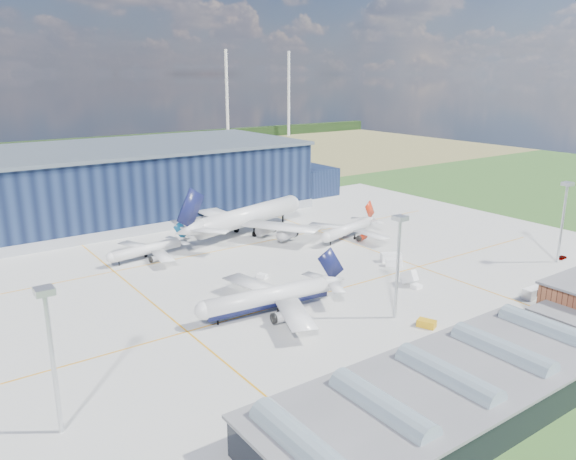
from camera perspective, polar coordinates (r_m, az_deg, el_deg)
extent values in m
plane|color=#2C5821|center=(141.13, -0.90, -5.78)|extent=(600.00, 600.00, 0.00)
cube|color=#A9A9A4|center=(148.93, -3.09, -4.62)|extent=(220.00, 160.00, 0.06)
cube|color=orange|center=(133.58, 1.56, -7.02)|extent=(180.00, 0.40, 0.02)
cube|color=orange|center=(169.47, -7.64, -2.20)|extent=(180.00, 0.40, 0.02)
cube|color=orange|center=(136.41, -13.86, -7.00)|extent=(0.40, 120.00, 0.02)
cube|color=orange|center=(172.44, 8.20, -1.91)|extent=(0.40, 120.00, 0.02)
cube|color=#92854F|center=(340.57, -22.53, 5.70)|extent=(600.00, 220.00, 0.01)
cube|color=black|center=(417.76, -25.19, 7.58)|extent=(600.00, 8.00, 8.00)
cylinder|color=silver|center=(457.52, -6.23, 13.42)|extent=(2.40, 2.40, 70.00)
cylinder|color=silver|center=(489.76, 0.07, 13.64)|extent=(2.40, 2.40, 70.00)
cube|color=black|center=(220.00, -15.16, 4.84)|extent=(120.00, 60.00, 25.00)
cube|color=#8F939C|center=(222.18, -14.96, 2.08)|extent=(121.00, 61.00, 3.20)
cube|color=slate|center=(218.08, -15.40, 8.20)|extent=(122.00, 62.00, 1.20)
cube|color=black|center=(250.69, 0.97, 5.13)|extent=(24.00, 30.00, 12.00)
cube|color=black|center=(93.96, 15.72, -16.05)|extent=(65.00, 22.00, 6.00)
cube|color=#5E5F63|center=(92.36, 15.87, -14.36)|extent=(66.00, 23.00, 0.50)
cylinder|color=#8498A3|center=(75.40, 1.35, -21.03)|extent=(4.40, 18.00, 4.40)
cylinder|color=#8498A3|center=(83.08, 9.49, -17.43)|extent=(4.40, 18.00, 4.40)
cylinder|color=#8498A3|center=(92.26, 15.88, -14.25)|extent=(4.40, 18.00, 4.40)
cylinder|color=#8498A3|center=(102.53, 20.92, -11.55)|extent=(4.40, 18.00, 4.40)
cylinder|color=#8498A3|center=(113.61, 24.94, -9.30)|extent=(4.40, 18.00, 4.40)
cylinder|color=silver|center=(89.29, -22.73, -12.62)|extent=(0.70, 0.70, 22.00)
cube|color=silver|center=(84.72, -23.54, -5.71)|extent=(2.60, 2.60, 1.00)
cylinder|color=silver|center=(122.06, 11.06, -4.05)|extent=(0.70, 0.70, 22.00)
cube|color=silver|center=(118.76, 11.34, 1.19)|extent=(2.60, 2.60, 1.00)
cylinder|color=silver|center=(173.51, 26.09, 0.49)|extent=(0.70, 0.70, 22.00)
cube|color=silver|center=(171.20, 26.54, 4.21)|extent=(2.60, 2.60, 1.00)
cube|color=#CF9512|center=(122.95, 13.89, -9.22)|extent=(3.54, 4.33, 1.56)
cube|color=#CF9512|center=(160.38, 3.84, -2.93)|extent=(1.87, 2.74, 1.17)
cube|color=white|center=(161.92, 10.43, -2.73)|extent=(6.23, 4.84, 2.50)
cube|color=white|center=(146.85, -2.63, -4.69)|extent=(2.70, 3.16, 1.16)
cube|color=white|center=(158.01, 10.71, -3.30)|extent=(4.69, 4.55, 2.05)
cube|color=white|center=(145.83, 23.65, -5.89)|extent=(5.45, 2.76, 2.57)
cube|color=white|center=(144.75, 12.20, -4.99)|extent=(2.08, 4.54, 2.83)
imported|color=#99999E|center=(179.64, 26.10, -2.50)|extent=(3.55, 1.64, 1.18)
imported|color=#99999E|center=(139.33, 25.08, -7.35)|extent=(3.81, 1.88, 1.20)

